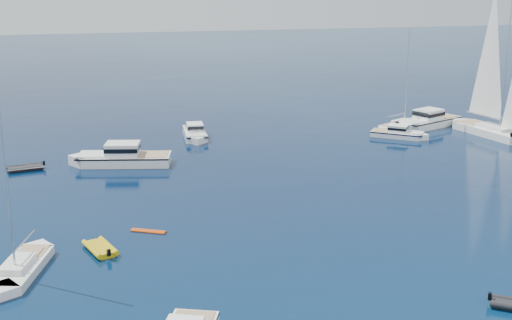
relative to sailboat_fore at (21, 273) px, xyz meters
The scene contains 11 objects.
ground 24.72m from the sailboat_fore, 23.81° to the right, with size 400.00×400.00×0.00m, color #082D4D.
motor_cruiser_centre 26.30m from the sailboat_fore, 72.58° to the left, with size 3.42×11.19×2.94m, color white, non-canonical shape.
motor_cruiser_far_r 50.17m from the sailboat_fore, 35.58° to the left, with size 2.24×7.32×1.92m, color white, non-canonical shape.
motor_cruiser_distant 57.76m from the sailboat_fore, 35.81° to the left, with size 3.36×10.97×2.88m, color white, non-canonical shape.
motor_cruiser_horizon 39.08m from the sailboat_fore, 63.95° to the left, with size 2.53×8.27×2.17m, color white, non-canonical shape.
sailboat_fore is the anchor object (origin of this frame).
sailboat_centre 55.11m from the sailboat_fore, 38.27° to the left, with size 2.26×8.71×12.81m, color white, non-canonical shape.
sailboat_sails_r 59.11m from the sailboat_fore, 28.01° to the left, with size 3.57×13.74×20.20m, color silver, non-canonical shape.
tender_yellow 5.68m from the sailboat_fore, 25.37° to the left, with size 1.91×3.45×0.95m, color #C2A70B, non-canonical shape.
tender_grey_far 25.39m from the sailboat_fore, 93.40° to the left, with size 2.00×3.65×0.95m, color black, non-canonical shape.
kayak_orange 10.31m from the sailboat_fore, 31.43° to the left, with size 0.56×2.71×0.30m, color #C73C09, non-canonical shape.
Camera 1 is at (-17.73, -33.69, 18.90)m, focal length 47.98 mm.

